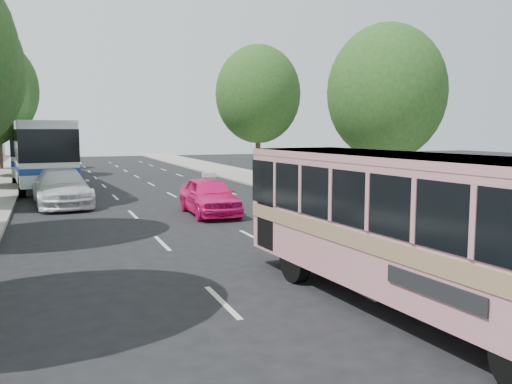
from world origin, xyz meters
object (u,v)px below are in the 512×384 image
pink_bus (418,216)px  pink_taxi (209,196)px  white_pickup (62,187)px  tour_coach_front (39,148)px  tour_coach_rear (33,145)px

pink_bus → pink_taxi: size_ratio=2.11×
pink_taxi → white_pickup: (-5.50, 4.89, 0.07)m
pink_taxi → tour_coach_front: tour_coach_front is taller
tour_coach_front → tour_coach_rear: 6.88m
pink_taxi → tour_coach_rear: 21.49m
white_pickup → tour_coach_front: bearing=92.6°
pink_bus → tour_coach_rear: bearing=97.7°
pink_bus → tour_coach_front: tour_coach_front is taller
pink_taxi → white_pickup: 7.36m
pink_bus → white_pickup: size_ratio=1.65×
pink_bus → tour_coach_rear: size_ratio=0.72×
pink_bus → pink_taxi: 12.82m
pink_bus → white_pickup: pink_bus is taller
tour_coach_front → white_pickup: bearing=-88.3°
white_pickup → tour_coach_front: size_ratio=0.43×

